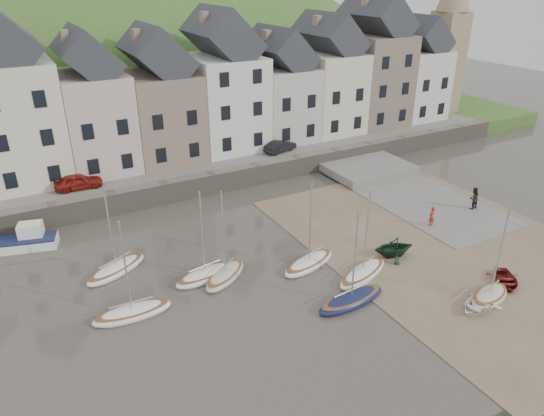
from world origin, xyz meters
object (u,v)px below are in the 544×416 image
rowboat_red (506,280)px  car_left (78,181)px  sailboat_0 (116,269)px  car_right (280,146)px  rowboat_green (394,247)px  person_red (432,216)px  person_dark (473,198)px  rowboat_white (478,304)px

rowboat_red → car_left: bearing=166.4°
sailboat_0 → car_right: bearing=31.5°
rowboat_red → car_right: size_ratio=0.76×
rowboat_green → car_right: size_ratio=0.79×
rowboat_green → person_red: person_red is taller
person_dark → sailboat_0: bearing=-11.4°
rowboat_red → person_dark: size_ratio=1.44×
car_right → person_red: bearing=176.9°
rowboat_white → car_right: 25.89m
person_red → person_dark: 5.22m
rowboat_red → sailboat_0: bearing=-176.2°
sailboat_0 → rowboat_white: bearing=-39.0°
rowboat_green → car_left: size_ratio=0.74×
sailboat_0 → rowboat_white: sailboat_0 is taller
sailboat_0 → person_red: bearing=-12.9°
person_dark → car_left: size_ratio=0.49×
sailboat_0 → rowboat_white: (17.45, -14.14, 0.08)m
rowboat_green → person_dark: person_dark is taller
person_red → rowboat_green: bearing=11.6°
rowboat_white → rowboat_red: size_ratio=1.04×
rowboat_white → car_right: (1.54, 25.78, 1.83)m
rowboat_red → person_dark: (6.82, 8.59, 0.71)m
person_red → car_left: bearing=-45.0°
sailboat_0 → rowboat_red: 24.86m
person_red → car_right: bearing=-86.2°
rowboat_white → rowboat_red: 3.72m
rowboat_green → car_right: car_right is taller
rowboat_red → rowboat_white: bearing=-129.8°
rowboat_green → car_right: bearing=-171.1°
car_left → sailboat_0: bearing=-176.5°
sailboat_0 → person_dark: (27.86, -4.64, 0.78)m
person_dark → rowboat_red: bearing=49.6°
person_red → person_dark: person_dark is taller
car_right → sailboat_0: bearing=106.1°
rowboat_red → person_red: 8.22m
person_red → car_left: car_left is taller
sailboat_0 → car_right: sailboat_0 is taller
sailboat_0 → person_red: (22.67, -5.19, 0.64)m
rowboat_green → car_left: 25.60m
sailboat_0 → rowboat_green: sailboat_0 is taller
rowboat_red → car_right: car_right is taller
car_left → car_right: bearing=-87.1°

